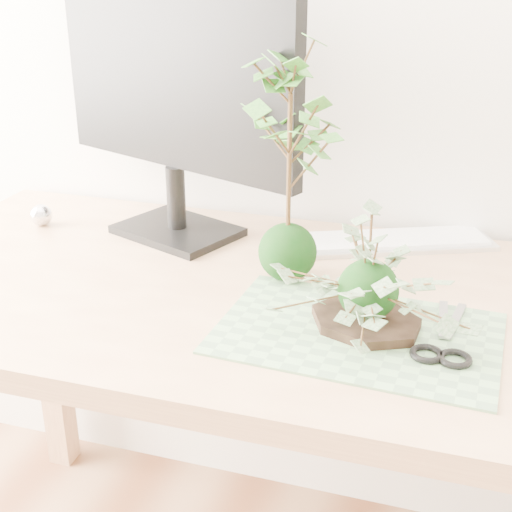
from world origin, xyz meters
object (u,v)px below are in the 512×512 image
keyboard (391,241)px  monitor (173,87)px  desk (315,342)px  maple_kokedama (290,109)px  ivy_kokedama (370,263)px

keyboard → monitor: monitor is taller
keyboard → monitor: (-0.42, -0.06, 0.29)m
desk → monitor: bearing=148.9°
maple_kokedama → desk: bearing=-38.6°
ivy_kokedama → keyboard: ivy_kokedama is taller
ivy_kokedama → keyboard: (-0.01, 0.35, -0.10)m
desk → keyboard: 0.29m
keyboard → monitor: 0.51m
desk → ivy_kokedama: (0.10, -0.08, 0.20)m
maple_kokedama → monitor: monitor is taller
ivy_kokedama → monitor: size_ratio=0.62×
desk → keyboard: bearing=71.5°
maple_kokedama → monitor: size_ratio=0.78×
maple_kokedama → monitor: bearing=150.9°
desk → monitor: 0.54m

